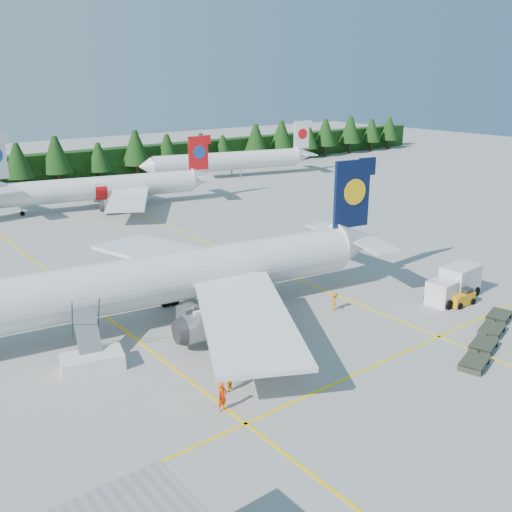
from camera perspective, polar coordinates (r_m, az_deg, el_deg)
ground at (r=48.93m, az=7.97°, el=-7.46°), size 320.00×320.00×0.00m
taxi_stripe_a at (r=57.50m, az=-16.83°, el=-4.15°), size 0.25×120.00×0.01m
taxi_stripe_b at (r=66.60m, az=-0.71°, el=-0.36°), size 0.25×120.00×0.01m
taxi_stripe_cross at (r=45.44m, az=13.44°, el=-9.88°), size 80.00×0.25×0.01m
treeline_hedge at (r=118.31m, az=-21.86°, el=7.89°), size 220.00×4.00×6.00m
airliner_navy at (r=49.46m, az=-10.14°, el=-2.50°), size 43.48×35.51×12.70m
airliner_red at (r=95.05m, az=-15.76°, el=6.49°), size 36.41×29.64×10.72m
airliner_far_right at (r=120.10m, az=-3.33°, el=9.46°), size 37.16×11.77×10.98m
airstairs at (r=44.31m, az=-16.13°, el=-9.59°), size 4.89×6.64×4.01m
service_truck at (r=57.74m, az=19.13°, el=-2.67°), size 6.53×2.77×3.08m
baggage_tug at (r=56.94m, az=19.77°, el=-3.90°), size 2.80×1.59×1.46m
dolly_train at (r=50.24m, az=22.19°, el=-7.37°), size 12.42×5.81×0.16m
uld_pair at (r=49.56m, az=-5.32°, el=-5.60°), size 5.10×2.11×1.67m
crew_a at (r=37.63m, az=-3.41°, el=-13.88°), size 0.79×0.60×1.98m
crew_b at (r=39.72m, az=-2.88°, el=-12.24°), size 1.06×1.02×1.72m
crew_c at (r=52.80m, az=7.85°, el=-4.52°), size 0.73×0.83×1.68m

